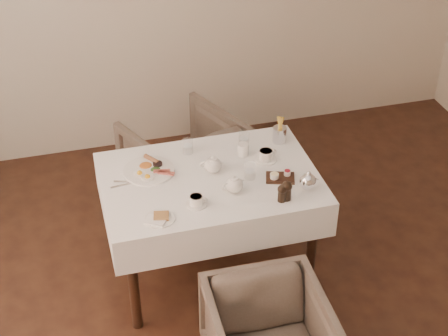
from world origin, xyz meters
TOP-DOWN VIEW (x-y plane):
  - table at (-0.32, 0.82)m, footprint 1.28×0.88m
  - armchair_far at (-0.31, 1.61)m, footprint 0.96×0.97m
  - breakfast_plate at (-0.65, 0.98)m, footprint 0.31×0.31m
  - side_plate at (-0.68, 0.51)m, footprint 0.18×0.17m
  - teapot_centre at (-0.29, 0.87)m, footprint 0.17×0.14m
  - teapot_front at (-0.22, 0.65)m, footprint 0.17×0.14m
  - creamer at (-0.06, 1.00)m, footprint 0.07×0.07m
  - teacup_near at (-0.46, 0.59)m, footprint 0.12×0.12m
  - teacup_far at (0.06, 0.91)m, footprint 0.14×0.14m
  - glass_left at (-0.39, 1.12)m, footprint 0.08×0.08m
  - glass_mid at (-0.09, 0.76)m, footprint 0.08×0.08m
  - glass_right at (-0.03, 1.10)m, footprint 0.08×0.08m
  - condiment_board at (0.08, 0.70)m, footprint 0.19×0.16m
  - pepper_mill_left at (0.02, 0.50)m, footprint 0.06×0.06m
  - pepper_mill_right at (0.05, 0.50)m, footprint 0.07×0.07m
  - silver_pot at (0.20, 0.56)m, footprint 0.14×0.13m
  - fries_cup at (0.20, 1.09)m, footprint 0.09×0.09m
  - cutlery_fork at (-0.78, 0.90)m, footprint 0.19×0.07m
  - cutlery_knife at (-0.81, 0.88)m, footprint 0.19×0.04m

SIDE VIEW (x-z plane):
  - armchair_far at x=-0.31m, z-range 0.00..0.67m
  - table at x=-0.32m, z-range 0.26..1.02m
  - cutlery_knife at x=-0.81m, z-range 0.76..0.76m
  - cutlery_fork at x=-0.78m, z-range 0.76..0.76m
  - side_plate at x=-0.68m, z-range 0.75..0.77m
  - breakfast_plate at x=-0.65m, z-range 0.75..0.78m
  - condiment_board at x=0.08m, z-range 0.75..0.79m
  - teacup_near at x=-0.46m, z-range 0.75..0.81m
  - teacup_far at x=0.06m, z-range 0.75..0.82m
  - creamer at x=-0.06m, z-range 0.76..0.84m
  - glass_right at x=-0.03m, z-range 0.76..0.85m
  - glass_left at x=-0.39m, z-range 0.76..0.85m
  - glass_mid at x=-0.09m, z-range 0.76..0.85m
  - pepper_mill_left at x=0.02m, z-range 0.76..0.86m
  - teapot_centre at x=-0.29m, z-range 0.76..0.87m
  - teapot_front at x=-0.22m, z-range 0.76..0.87m
  - pepper_mill_right at x=0.05m, z-range 0.76..0.88m
  - silver_pot at x=0.20m, z-range 0.76..0.88m
  - fries_cup at x=0.20m, z-range 0.74..0.93m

